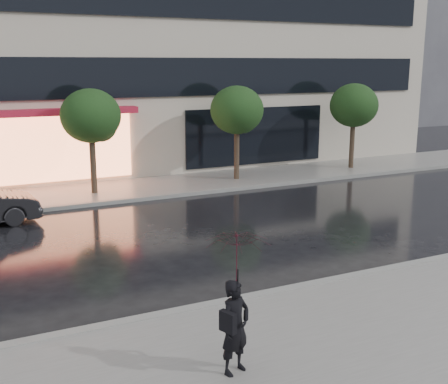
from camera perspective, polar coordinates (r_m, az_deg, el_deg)
ground at (r=13.92m, az=9.16°, el=-7.70°), size 120.00×120.00×0.00m
sidewalk_near at (r=11.62m, az=18.58°, el=-12.25°), size 60.00×4.50×0.12m
sidewalk_far at (r=22.71m, az=-5.76°, el=0.66°), size 60.00×3.50×0.12m
curb_near at (r=13.15m, az=11.69°, el=-8.75°), size 60.00×0.25×0.14m
curb_far at (r=21.11m, az=-4.11°, el=-0.22°), size 60.00×0.25×0.14m
bg_building_right at (r=51.27m, az=15.73°, el=16.00°), size 12.00×12.00×16.00m
tree_mid_west at (r=21.24m, az=-13.25°, el=7.35°), size 2.20×2.20×3.99m
tree_mid_east at (r=23.31m, az=1.42°, el=8.15°), size 2.20×2.20×3.99m
tree_far_east at (r=26.59m, az=13.11°, el=8.42°), size 2.20×2.20×3.99m
pedestrian_with_umbrella at (r=8.64m, az=1.35°, el=-8.75°), size 1.29×1.30×2.29m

